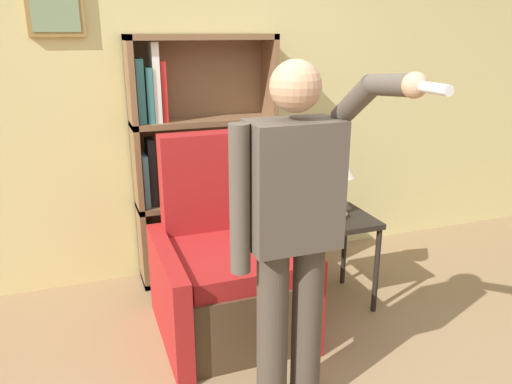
{
  "coord_description": "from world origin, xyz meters",
  "views": [
    {
      "loc": [
        -0.95,
        -1.63,
        1.83
      ],
      "look_at": [
        -0.12,
        0.65,
        1.04
      ],
      "focal_mm": 35.0,
      "sensor_mm": 36.0,
      "label": 1
    }
  ],
  "objects_px": {
    "person_standing": "(293,228)",
    "bookcase": "(192,165)",
    "armchair": "(226,272)",
    "side_table": "(334,231)",
    "table_lamp": "(337,167)"
  },
  "relations": [
    {
      "from": "table_lamp",
      "to": "side_table",
      "type": "bearing_deg",
      "value": 63.43
    },
    {
      "from": "person_standing",
      "to": "table_lamp",
      "type": "height_order",
      "value": "person_standing"
    },
    {
      "from": "armchair",
      "to": "side_table",
      "type": "height_order",
      "value": "armchair"
    },
    {
      "from": "bookcase",
      "to": "armchair",
      "type": "relative_size",
      "value": 1.49
    },
    {
      "from": "person_standing",
      "to": "table_lamp",
      "type": "distance_m",
      "value": 1.11
    },
    {
      "from": "person_standing",
      "to": "side_table",
      "type": "relative_size",
      "value": 2.68
    },
    {
      "from": "bookcase",
      "to": "armchair",
      "type": "height_order",
      "value": "bookcase"
    },
    {
      "from": "bookcase",
      "to": "person_standing",
      "type": "relative_size",
      "value": 1.05
    },
    {
      "from": "armchair",
      "to": "table_lamp",
      "type": "xyz_separation_m",
      "value": [
        0.77,
        0.02,
        0.61
      ]
    },
    {
      "from": "person_standing",
      "to": "bookcase",
      "type": "bearing_deg",
      "value": 93.43
    },
    {
      "from": "bookcase",
      "to": "side_table",
      "type": "height_order",
      "value": "bookcase"
    },
    {
      "from": "side_table",
      "to": "table_lamp",
      "type": "distance_m",
      "value": 0.45
    },
    {
      "from": "bookcase",
      "to": "side_table",
      "type": "distance_m",
      "value": 1.14
    },
    {
      "from": "armchair",
      "to": "side_table",
      "type": "xyz_separation_m",
      "value": [
        0.77,
        0.02,
        0.16
      ]
    },
    {
      "from": "armchair",
      "to": "person_standing",
      "type": "relative_size",
      "value": 0.7
    }
  ]
}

